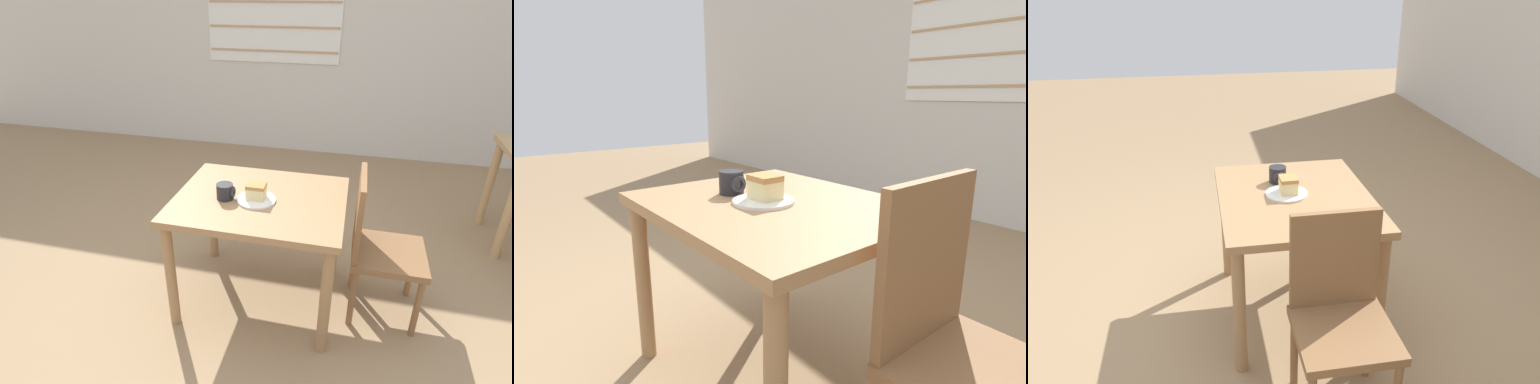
# 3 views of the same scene
# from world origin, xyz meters

# --- Properties ---
(ground_plane) EXTENTS (14.00, 14.00, 0.00)m
(ground_plane) POSITION_xyz_m (0.00, 0.00, 0.00)
(ground_plane) COLOR #997A56
(wall_back) EXTENTS (10.00, 0.10, 2.80)m
(wall_back) POSITION_xyz_m (-0.00, 3.03, 1.41)
(wall_back) COLOR beige
(wall_back) RESTS_ON ground_plane
(dining_table_near) EXTENTS (0.95, 0.78, 0.71)m
(dining_table_near) POSITION_xyz_m (0.08, 0.38, 0.60)
(dining_table_near) COLOR #9E754C
(dining_table_near) RESTS_ON ground_plane
(chair_near_window) EXTENTS (0.41, 0.41, 0.88)m
(chair_near_window) POSITION_xyz_m (0.74, 0.44, 0.47)
(chair_near_window) COLOR brown
(chair_near_window) RESTS_ON ground_plane
(plate) EXTENTS (0.22, 0.22, 0.01)m
(plate) POSITION_xyz_m (0.06, 0.34, 0.72)
(plate) COLOR white
(plate) RESTS_ON dining_table_near
(cake_slice) EXTENTS (0.10, 0.09, 0.08)m
(cake_slice) POSITION_xyz_m (0.06, 0.35, 0.77)
(cake_slice) COLOR beige
(cake_slice) RESTS_ON plate
(coffee_mug) EXTENTS (0.10, 0.09, 0.09)m
(coffee_mug) POSITION_xyz_m (-0.11, 0.32, 0.75)
(coffee_mug) COLOR #232328
(coffee_mug) RESTS_ON dining_table_near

